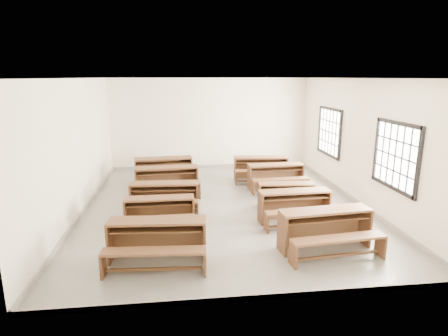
{
  "coord_description": "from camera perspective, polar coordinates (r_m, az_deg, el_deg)",
  "views": [
    {
      "loc": [
        -1.09,
        -9.07,
        3.23
      ],
      "look_at": [
        0.0,
        0.0,
        1.0
      ],
      "focal_mm": 30.0,
      "sensor_mm": 36.0,
      "label": 1
    }
  ],
  "objects": [
    {
      "name": "desk_set_6",
      "position": [
        8.67,
        10.77,
        -5.4
      ],
      "size": [
        1.66,
        0.92,
        0.73
      ],
      "rotation": [
        0.0,
        0.0,
        0.05
      ],
      "color": "brown",
      "rests_on": "ground"
    },
    {
      "name": "desk_set_0",
      "position": [
        6.84,
        -10.14,
        -10.47
      ],
      "size": [
        1.79,
        1.01,
        0.78
      ],
      "rotation": [
        0.0,
        0.0,
        -0.07
      ],
      "color": "brown",
      "rests_on": "ground"
    },
    {
      "name": "desk_set_3",
      "position": [
        10.61,
        -8.7,
        -1.6
      ],
      "size": [
        1.81,
        1.03,
        0.79
      ],
      "rotation": [
        0.0,
        0.0,
        0.07
      ],
      "color": "brown",
      "rests_on": "ground"
    },
    {
      "name": "desk_set_7",
      "position": [
        9.6,
        9.5,
        -3.83
      ],
      "size": [
        1.45,
        0.83,
        0.63
      ],
      "rotation": [
        0.0,
        0.0,
        -0.08
      ],
      "color": "brown",
      "rests_on": "ground"
    },
    {
      "name": "desk_set_2",
      "position": [
        9.22,
        -9.08,
        -4.14
      ],
      "size": [
        1.69,
        0.94,
        0.74
      ],
      "rotation": [
        0.0,
        0.0,
        -0.05
      ],
      "color": "brown",
      "rests_on": "ground"
    },
    {
      "name": "desk_set_4",
      "position": [
        11.78,
        -9.17,
        -0.05
      ],
      "size": [
        1.85,
        1.1,
        0.79
      ],
      "rotation": [
        0.0,
        0.0,
        0.11
      ],
      "color": "brown",
      "rests_on": "ground"
    },
    {
      "name": "room",
      "position": [
        9.21,
        0.56,
        6.94
      ],
      "size": [
        8.5,
        8.5,
        3.2
      ],
      "color": "gray",
      "rests_on": "ground"
    },
    {
      "name": "desk_set_5",
      "position": [
        7.43,
        15.29,
        -8.66
      ],
      "size": [
        1.84,
        1.08,
        0.79
      ],
      "rotation": [
        0.0,
        0.0,
        0.1
      ],
      "color": "brown",
      "rests_on": "ground"
    },
    {
      "name": "desk_set_1",
      "position": [
        8.33,
        -9.8,
        -6.39
      ],
      "size": [
        1.52,
        0.81,
        0.68
      ],
      "rotation": [
        0.0,
        0.0,
        0.02
      ],
      "color": "brown",
      "rests_on": "ground"
    },
    {
      "name": "desk_set_9",
      "position": [
        11.98,
        5.63,
        0.2
      ],
      "size": [
        1.76,
        1.01,
        0.76
      ],
      "rotation": [
        0.0,
        0.0,
        -0.08
      ],
      "color": "brown",
      "rests_on": "ground"
    },
    {
      "name": "desk_set_8",
      "position": [
        11.13,
        7.92,
        -1.0
      ],
      "size": [
        1.67,
        0.92,
        0.73
      ],
      "rotation": [
        0.0,
        0.0,
        0.04
      ],
      "color": "brown",
      "rests_on": "ground"
    }
  ]
}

